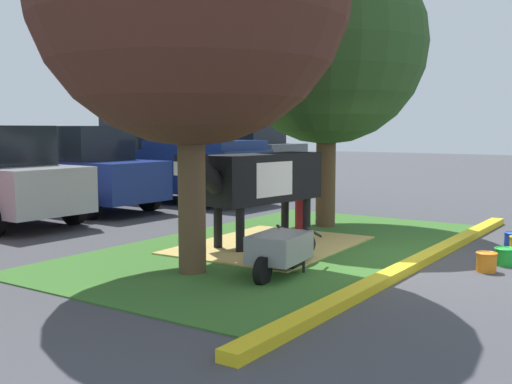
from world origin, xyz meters
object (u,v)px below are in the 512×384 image
shade_tree_right (327,45)px  pickup_truck_maroon (168,160)px  bucket_orange (486,262)px  suv_dark_grey (228,151)px  bucket_green (505,256)px  person_handler (302,190)px  cow_holstein (260,179)px  calf_lying (294,248)px  wheelbarrow (279,248)px  sedan_blue (80,169)px

shade_tree_right → pickup_truck_maroon: shade_tree_right is taller
bucket_orange → suv_dark_grey: bearing=54.9°
bucket_orange → bucket_green: bucket_orange is taller
suv_dark_grey → person_handler: bearing=-132.7°
cow_holstein → calf_lying: size_ratio=2.36×
pickup_truck_maroon → wheelbarrow: bearing=-128.8°
sedan_blue → suv_dark_grey: 5.45m
shade_tree_right → suv_dark_grey: shade_tree_right is taller
sedan_blue → pickup_truck_maroon: (2.76, -0.35, 0.13)m
calf_lying → pickup_truck_maroon: pickup_truck_maroon is taller
sedan_blue → pickup_truck_maroon: pickup_truck_maroon is taller
sedan_blue → suv_dark_grey: (5.43, -0.38, 0.29)m
person_handler → suv_dark_grey: (5.21, 5.65, 0.47)m
wheelbarrow → bucket_orange: (1.87, -2.19, -0.24)m
sedan_blue → person_handler: bearing=-87.9°
cow_holstein → bucket_green: cow_holstein is taller
pickup_truck_maroon → bucket_green: bearing=-109.5°
bucket_orange → person_handler: bearing=69.5°
cow_holstein → suv_dark_grey: suv_dark_grey is taller
calf_lying → shade_tree_right: bearing=20.4°
person_handler → wheelbarrow: 3.63m
cow_holstein → suv_dark_grey: bearing=40.3°
wheelbarrow → calf_lying: bearing=17.5°
person_handler → bucket_orange: bearing=-110.5°
cow_holstein → wheelbarrow: bearing=-139.8°
person_handler → bucket_green: person_handler is taller
cow_holstein → sedan_blue: 6.26m
person_handler → bucket_orange: person_handler is taller
shade_tree_right → bucket_green: (-1.65, -3.79, -3.44)m
bucket_green → sedan_blue: 9.93m
wheelbarrow → bucket_green: (2.44, -2.31, -0.25)m
cow_holstein → pickup_truck_maroon: pickup_truck_maroon is taller
wheelbarrow → sedan_blue: sedan_blue is taller
bucket_orange → pickup_truck_maroon: bearing=67.3°
calf_lying → wheelbarrow: 0.86m
bucket_orange → bucket_green: 0.58m
bucket_green → wheelbarrow: bearing=136.5°
bucket_green → bucket_orange: bearing=168.0°
calf_lying → bucket_orange: bearing=-66.6°
pickup_truck_maroon → shade_tree_right: bearing=-106.6°
pickup_truck_maroon → suv_dark_grey: suv_dark_grey is taller
calf_lying → person_handler: size_ratio=0.88×
bucket_orange → suv_dark_grey: size_ratio=0.06×
shade_tree_right → suv_dark_grey: 7.55m
cow_holstein → wheelbarrow: (-1.72, -1.45, -0.74)m
bucket_green → calf_lying: bearing=122.3°
calf_lying → wheelbarrow: size_ratio=0.82×
cow_holstein → person_handler: (1.55, 0.09, -0.32)m
person_handler → bucket_orange: 4.03m
bucket_orange → shade_tree_right: bearing=58.8°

